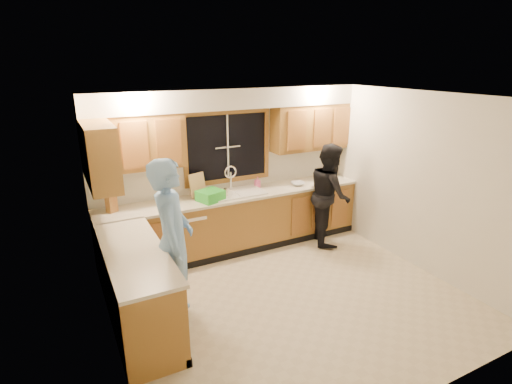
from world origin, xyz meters
TOP-DOWN VIEW (x-y plane):
  - floor at (0.00, 0.00)m, footprint 4.20×4.20m
  - ceiling at (0.00, 0.00)m, footprint 4.20×4.20m
  - wall_back at (0.00, 1.90)m, footprint 4.20×0.00m
  - wall_left at (-2.10, 0.00)m, footprint 0.00×3.80m
  - wall_right at (2.10, 0.00)m, footprint 0.00×3.80m
  - base_cabinets_back at (0.00, 1.60)m, footprint 4.20×0.60m
  - base_cabinets_left at (-1.80, 0.35)m, footprint 0.60×1.90m
  - countertop_back at (0.00, 1.58)m, footprint 4.20×0.63m
  - countertop_left at (-1.79, 0.35)m, footprint 0.63×1.90m
  - upper_cabinets_left at (-1.43, 1.73)m, footprint 1.35×0.33m
  - upper_cabinets_right at (1.43, 1.73)m, footprint 1.35×0.33m
  - upper_cabinets_return at (-1.94, 1.12)m, footprint 0.33×0.90m
  - soffit at (0.00, 1.72)m, footprint 4.20×0.35m
  - window_frame at (0.00, 1.89)m, footprint 1.44×0.03m
  - sink at (0.00, 1.60)m, footprint 0.86×0.52m
  - dishwasher at (-0.85, 1.59)m, footprint 0.60×0.56m
  - stove at (-1.80, -0.22)m, footprint 0.58×0.75m
  - man at (-1.37, 0.29)m, footprint 0.65×0.81m
  - woman at (1.46, 1.16)m, footprint 0.91×0.99m
  - knife_block at (-1.82, 1.67)m, footprint 0.16×0.15m
  - cutting_board at (-0.56, 1.74)m, footprint 0.29×0.17m
  - dish_crate at (-0.46, 1.48)m, footprint 0.42×0.40m
  - soap_bottle at (0.45, 1.75)m, footprint 0.08×0.08m
  - bowl at (1.09, 1.53)m, footprint 0.25×0.25m
  - can_left at (-0.20, 1.53)m, footprint 0.08×0.08m
  - can_right at (-0.25, 1.47)m, footprint 0.08×0.08m

SIDE VIEW (x-z plane):
  - floor at x=0.00m, z-range 0.00..0.00m
  - dishwasher at x=-0.85m, z-range 0.00..0.82m
  - base_cabinets_back at x=0.00m, z-range 0.00..0.88m
  - base_cabinets_left at x=-1.80m, z-range 0.00..0.88m
  - stove at x=-1.80m, z-range 0.00..0.90m
  - woman at x=1.46m, z-range 0.00..1.65m
  - sink at x=0.00m, z-range 0.58..1.15m
  - countertop_back at x=0.00m, z-range 0.88..0.92m
  - countertop_left at x=-1.79m, z-range 0.88..0.92m
  - bowl at x=1.09m, z-range 0.92..0.97m
  - man at x=-1.37m, z-range 0.00..1.92m
  - can_right at x=-0.25m, z-range 0.92..1.05m
  - can_left at x=-0.20m, z-range 0.92..1.05m
  - dish_crate at x=-0.46m, z-range 0.92..1.08m
  - soap_bottle at x=0.45m, z-range 0.92..1.09m
  - knife_block at x=-1.82m, z-range 0.92..1.15m
  - cutting_board at x=-0.56m, z-range 0.92..1.28m
  - wall_back at x=0.00m, z-range -0.85..3.35m
  - wall_left at x=-2.10m, z-range -0.65..3.15m
  - wall_right at x=2.10m, z-range -0.65..3.15m
  - window_frame at x=0.00m, z-range 1.03..2.17m
  - upper_cabinets_left at x=-1.43m, z-range 1.45..2.20m
  - upper_cabinets_right at x=1.43m, z-range 1.45..2.20m
  - upper_cabinets_return at x=-1.94m, z-range 1.45..2.20m
  - soffit at x=0.00m, z-range 2.20..2.50m
  - ceiling at x=0.00m, z-range 2.50..2.50m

